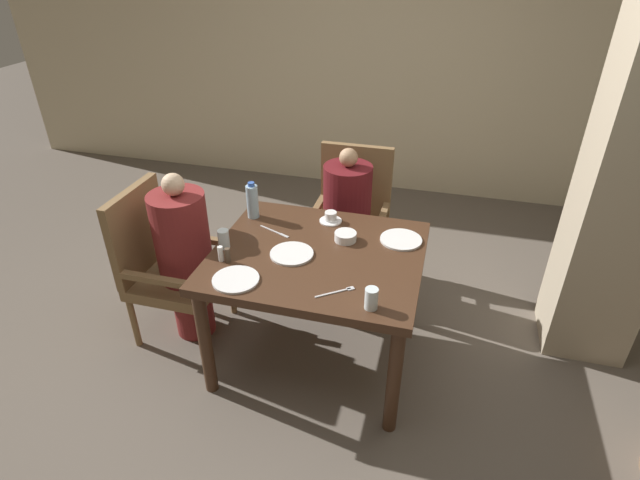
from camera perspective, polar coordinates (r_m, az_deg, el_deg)
The scene contains 19 objects.
ground_plane at distance 3.13m, azimuth -0.24°, elevation -12.69°, with size 16.00×16.00×0.00m, color #60564C.
wall_back at distance 4.77m, azimuth 8.31°, elevation 21.69°, with size 8.00×0.06×2.80m.
dining_table at distance 2.73m, azimuth -0.27°, elevation -3.13°, with size 1.12×0.98×0.73m.
chair_left_side at distance 3.16m, azimuth -17.37°, elevation -2.39°, with size 0.51×0.51×0.96m.
diner_in_left_chair at distance 3.05m, azimuth -15.15°, elevation -1.88°, with size 0.32×0.32×1.09m.
chair_far_side at distance 3.54m, azimuth 3.57°, elevation 2.99°, with size 0.51×0.51×0.96m.
diner_in_far_chair at distance 3.40m, azimuth 3.06°, elevation 2.37°, with size 0.32×0.32×1.04m.
plate_main_left at distance 2.50m, azimuth -9.60°, elevation -4.47°, with size 0.23×0.23×0.01m.
plate_main_right at distance 2.82m, azimuth 9.24°, elevation 0.04°, with size 0.23×0.23×0.01m.
plate_dessert_center at distance 2.66m, azimuth -3.25°, elevation -1.57°, with size 0.23×0.23×0.01m.
teacup_with_saucer at distance 2.96m, azimuth 1.23°, elevation 2.56°, with size 0.13×0.13×0.06m.
bowl_small at distance 2.78m, azimuth 2.93°, elevation 0.40°, with size 0.12×0.12×0.05m.
water_bottle at distance 3.00m, azimuth -7.73°, elevation 4.43°, with size 0.07×0.07×0.23m.
glass_tall_near at distance 2.28m, azimuth 5.88°, elevation -6.68°, with size 0.06×0.06×0.11m.
glass_tall_mid at distance 2.75m, azimuth -10.96°, elevation 0.13°, with size 0.06×0.06×0.11m.
salt_shaker at distance 2.64m, azimuth -11.29°, elevation -1.55°, with size 0.03×0.03×0.09m.
pepper_shaker at distance 2.62m, azimuth -10.51°, elevation -1.72°, with size 0.03×0.03×0.08m.
fork_beside_plate at distance 2.39m, azimuth 2.18°, elevation -5.88°, with size 0.17×0.13×0.00m.
knife_beside_plate at distance 2.87m, azimuth -5.08°, elevation 0.92°, with size 0.20×0.09×0.00m.
Camera 1 is at (0.60, -2.17, 2.18)m, focal length 28.00 mm.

